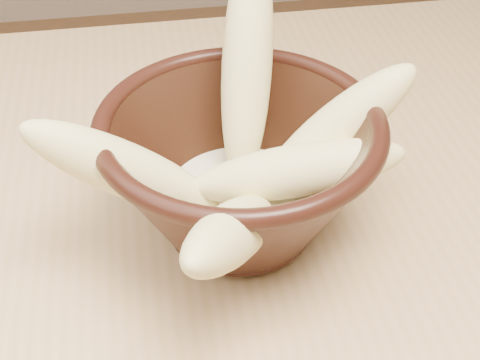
% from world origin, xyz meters
% --- Properties ---
extents(table, '(1.20, 0.80, 0.75)m').
position_xyz_m(table, '(0.00, 0.00, 0.67)').
color(table, tan).
rests_on(table, ground).
extents(bowl, '(0.20, 0.20, 0.11)m').
position_xyz_m(bowl, '(0.01, 0.04, 0.81)').
color(bowl, black).
rests_on(bowl, table).
extents(milk_puddle, '(0.11, 0.11, 0.02)m').
position_xyz_m(milk_puddle, '(0.01, 0.04, 0.79)').
color(milk_puddle, beige).
rests_on(milk_puddle, bowl).
extents(banana_upright, '(0.07, 0.13, 0.17)m').
position_xyz_m(banana_upright, '(0.02, 0.10, 0.86)').
color(banana_upright, '#E0D084').
rests_on(banana_upright, bowl).
extents(banana_left, '(0.14, 0.04, 0.11)m').
position_xyz_m(banana_left, '(-0.07, 0.03, 0.83)').
color(banana_left, '#E0D084').
rests_on(banana_left, bowl).
extents(banana_right, '(0.13, 0.05, 0.11)m').
position_xyz_m(banana_right, '(0.08, 0.05, 0.83)').
color(banana_right, '#E0D084').
rests_on(banana_right, bowl).
extents(banana_across, '(0.15, 0.05, 0.06)m').
position_xyz_m(banana_across, '(0.04, 0.02, 0.82)').
color(banana_across, '#E0D084').
rests_on(banana_across, bowl).
extents(banana_front, '(0.10, 0.15, 0.11)m').
position_xyz_m(banana_front, '(-0.01, -0.04, 0.83)').
color(banana_front, '#E0D084').
rests_on(banana_front, bowl).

